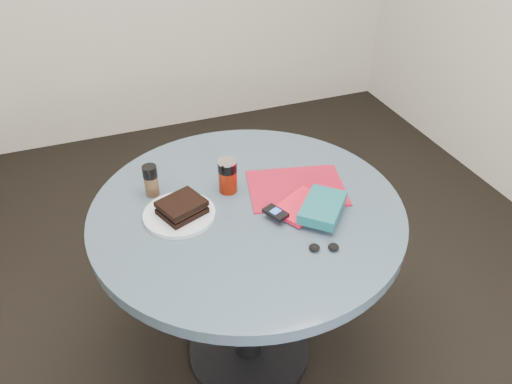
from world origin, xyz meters
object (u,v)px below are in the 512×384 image
object	(u,v)px
soda_can	(228,176)
headphones	(324,247)
pepper_grinder	(151,180)
mp3_player	(276,213)
magazine	(296,188)
sandwich	(182,207)
red_book	(301,206)
plate	(179,214)
novel	(323,207)
table	(248,245)

from	to	relation	value
soda_can	headphones	distance (m)	0.41
pepper_grinder	mp3_player	world-z (taller)	pepper_grinder
magazine	headphones	world-z (taller)	headphones
sandwich	red_book	size ratio (longest dim) A/B	0.93
plate	magazine	bearing A→B (deg)	0.91
sandwich	red_book	distance (m)	0.37
mp3_player	headphones	bearing A→B (deg)	-66.11
soda_can	red_book	world-z (taller)	soda_can
pepper_grinder	novel	distance (m)	0.56
pepper_grinder	mp3_player	bearing A→B (deg)	-38.81
soda_can	pepper_grinder	distance (m)	0.25
plate	novel	size ratio (longest dim) A/B	1.29
pepper_grinder	red_book	world-z (taller)	pepper_grinder
plate	novel	bearing A→B (deg)	-20.91
table	headphones	distance (m)	0.34
table	soda_can	world-z (taller)	soda_can
red_book	pepper_grinder	bearing A→B (deg)	121.23
plate	headphones	world-z (taller)	headphones
table	plate	bearing A→B (deg)	172.40
pepper_grinder	plate	bearing A→B (deg)	-69.22
soda_can	magazine	bearing A→B (deg)	-17.82
plate	magazine	size ratio (longest dim) A/B	0.71
pepper_grinder	soda_can	bearing A→B (deg)	-15.91
plate	sandwich	distance (m)	0.03
table	magazine	size ratio (longest dim) A/B	3.16
novel	headphones	xyz separation A→B (m)	(-0.06, -0.14, -0.03)
table	magazine	xyz separation A→B (m)	(0.19, 0.03, 0.17)
plate	magazine	distance (m)	0.40
plate	red_book	world-z (taller)	red_book
table	magazine	distance (m)	0.25
pepper_grinder	novel	world-z (taller)	pepper_grinder
novel	red_book	bearing A→B (deg)	81.30
red_book	novel	size ratio (longest dim) A/B	0.99
magazine	soda_can	bearing A→B (deg)	175.29
sandwich	soda_can	bearing A→B (deg)	24.99
pepper_grinder	novel	size ratio (longest dim) A/B	0.63
table	soda_can	bearing A→B (deg)	105.62
pepper_grinder	magazine	world-z (taller)	pepper_grinder
soda_can	mp3_player	size ratio (longest dim) A/B	1.35
table	mp3_player	bearing A→B (deg)	-56.71
pepper_grinder	sandwich	bearing A→B (deg)	-66.96
table	plate	world-z (taller)	plate
magazine	novel	bearing A→B (deg)	-72.84
table	sandwich	distance (m)	0.29
red_book	soda_can	bearing A→B (deg)	107.35
soda_can	magazine	size ratio (longest dim) A/B	0.37
magazine	novel	xyz separation A→B (m)	(0.01, -0.16, 0.03)
table	soda_can	distance (m)	0.25
red_book	plate	bearing A→B (deg)	135.99
plate	sandwich	size ratio (longest dim) A/B	1.39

